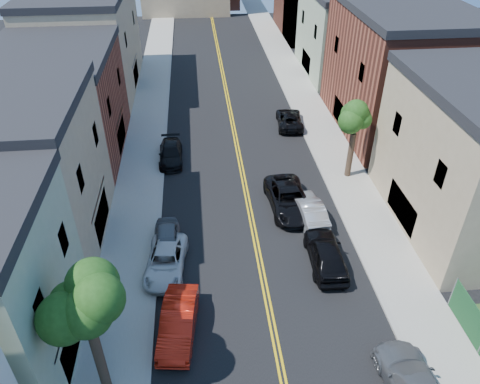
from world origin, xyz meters
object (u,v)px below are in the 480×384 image
object	(u,v)px
red_sedan	(178,322)
black_car_left	(171,153)
dark_car_right_far	(289,119)
black_suv_lane	(289,199)
white_pickup	(166,261)
grey_car_left	(167,241)
black_car_right	(326,254)
silver_car_right	(309,210)

from	to	relation	value
red_sedan	black_car_left	distance (m)	17.00
dark_car_right_far	black_suv_lane	size ratio (longest dim) A/B	0.84
red_sedan	white_pickup	world-z (taller)	red_sedan
white_pickup	grey_car_left	size ratio (longest dim) A/B	1.17
black_car_right	grey_car_left	bearing A→B (deg)	-11.69
white_pickup	silver_car_right	bearing A→B (deg)	28.87
grey_car_left	black_car_right	world-z (taller)	black_car_right
white_pickup	black_car_right	xyz separation A→B (m)	(9.30, -0.49, 0.17)
black_car_right	silver_car_right	xyz separation A→B (m)	(0.00, 4.37, -0.10)
red_sedan	black_car_left	xyz separation A→B (m)	(-0.76, 16.98, -0.11)
red_sedan	black_suv_lane	bearing A→B (deg)	59.61
grey_car_left	silver_car_right	xyz separation A→B (m)	(9.30, 2.11, 0.05)
red_sedan	dark_car_right_far	size ratio (longest dim) A/B	0.98
dark_car_right_far	black_suv_lane	world-z (taller)	black_suv_lane
grey_car_left	dark_car_right_far	distance (m)	19.07
black_car_left	dark_car_right_far	xyz separation A→B (m)	(10.63, 5.16, 0.01)
silver_car_right	dark_car_right_far	world-z (taller)	silver_car_right
dark_car_right_far	red_sedan	bearing A→B (deg)	71.21
black_car_right	silver_car_right	bearing A→B (deg)	-88.06
grey_car_left	black_suv_lane	world-z (taller)	black_suv_lane
grey_car_left	black_suv_lane	xyz separation A→B (m)	(8.17, 3.36, 0.10)
white_pickup	black_suv_lane	xyz separation A→B (m)	(8.17, 5.13, 0.13)
silver_car_right	dark_car_right_far	bearing A→B (deg)	-100.56
black_car_left	dark_car_right_far	distance (m)	11.82
silver_car_right	grey_car_left	bearing A→B (deg)	7.78
white_pickup	black_car_left	xyz separation A→B (m)	(0.00, 12.43, -0.00)
grey_car_left	black_suv_lane	bearing A→B (deg)	21.61
red_sedan	grey_car_left	bearing A→B (deg)	103.93
red_sedan	grey_car_left	distance (m)	6.36
grey_car_left	silver_car_right	size ratio (longest dim) A/B	0.91
white_pickup	black_car_left	size ratio (longest dim) A/B	1.05
red_sedan	black_car_right	distance (m)	9.46
grey_car_left	red_sedan	bearing A→B (deg)	-83.90
black_car_left	black_car_right	size ratio (longest dim) A/B	0.93
black_suv_lane	black_car_right	bearing A→B (deg)	-81.92
red_sedan	black_car_right	bearing A→B (deg)	32.49
white_pickup	dark_car_right_far	size ratio (longest dim) A/B	0.99
black_car_left	dark_car_right_far	size ratio (longest dim) A/B	0.94
grey_car_left	black_car_right	size ratio (longest dim) A/B	0.83
red_sedan	white_pickup	size ratio (longest dim) A/B	0.99
black_car_left	grey_car_left	bearing A→B (deg)	-90.45
dark_car_right_far	black_car_right	bearing A→B (deg)	91.03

